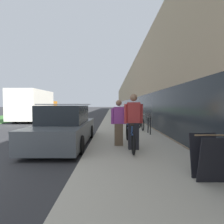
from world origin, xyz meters
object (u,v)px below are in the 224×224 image
Objects in this scene: person_bystander at (120,123)px; parked_sedan_curbside at (66,127)px; tandem_bicycle at (131,136)px; person_rider at (134,122)px; sandwich_board_sign at (210,157)px; cruiser_bike_nearest at (142,123)px; moving_truck at (36,106)px; bike_rack_hoop at (150,124)px; cruiser_bike_farthest at (135,117)px; cruiser_bike_middle at (140,120)px.

parked_sedan_curbside is (-2.11, 0.59, -0.24)m from person_bystander.
parked_sedan_curbside reaches higher than tandem_bicycle.
person_bystander reaches higher than parked_sedan_curbside.
tandem_bicycle is 0.66m from person_rider.
person_rider is at bearing 116.17° from sandwich_board_sign.
moving_truck reaches higher than cruiser_bike_nearest.
sandwich_board_sign reaches higher than cruiser_bike_nearest.
person_rider is 2.03× the size of sandwich_board_sign.
person_bystander is at bearing -123.03° from bike_rack_hoop.
person_rider is 2.83m from parked_sedan_curbside.
tandem_bicycle is at bearing -17.23° from parked_sedan_curbside.
cruiser_bike_farthest is at bearing 65.57° from parked_sedan_curbside.
sandwich_board_sign is at bearing -90.17° from cruiser_bike_farthest.
person_bystander is 1.94× the size of bike_rack_hoop.
sandwich_board_sign is 0.20× the size of parked_sedan_curbside.
parked_sedan_curbside reaches higher than cruiser_bike_middle.
person_rider reaches higher than cruiser_bike_middle.
cruiser_bike_farthest is at bearing 91.20° from cruiser_bike_middle.
person_bystander is at bearing -15.78° from parked_sedan_curbside.
parked_sedan_curbside is 11.24m from moving_truck.
cruiser_bike_farthest is (1.67, 8.92, -0.46)m from person_bystander.
sandwich_board_sign is 0.14× the size of moving_truck.
person_bystander reaches higher than cruiser_bike_nearest.
cruiser_bike_middle is at bearing 89.46° from sandwich_board_sign.
tandem_bicycle is 1.54× the size of cruiser_bike_nearest.
cruiser_bike_middle is 0.28× the size of moving_truck.
cruiser_bike_middle is 1.99× the size of sandwich_board_sign.
parked_sedan_curbside is (-3.78, -8.32, 0.22)m from cruiser_bike_farthest.
moving_truck reaches higher than person_bystander.
tandem_bicycle is 3.07× the size of sandwich_board_sign.
person_rider is 7.06m from cruiser_bike_middle.
sandwich_board_sign reaches higher than cruiser_bike_farthest.
sandwich_board_sign is (-0.00, -5.45, -0.06)m from bike_rack_hoop.
bike_rack_hoop is 4.22m from parked_sedan_curbside.
cruiser_bike_farthest is at bearing 89.83° from sandwich_board_sign.
person_rider is (0.08, -0.36, 0.54)m from tandem_bicycle.
cruiser_bike_farthest is at bearing 79.36° from person_bystander.
bike_rack_hoop is 0.94× the size of sandwich_board_sign.
sandwich_board_sign is at bearing -88.73° from cruiser_bike_nearest.
bike_rack_hoop is 6.39m from cruiser_bike_farthest.
bike_rack_hoop is 0.13× the size of moving_truck.
tandem_bicycle is at bearing -101.56° from cruiser_bike_middle.
person_bystander reaches higher than tandem_bicycle.
parked_sedan_curbside reaches higher than cruiser_bike_nearest.
person_rider is at bearing -23.74° from parked_sedan_curbside.
person_rider is 1.02× the size of cruiser_bike_middle.
tandem_bicycle is 3.27× the size of bike_rack_hoop.
person_bystander is at bearing 119.29° from sandwich_board_sign.
tandem_bicycle is 2.62m from parked_sedan_curbside.
tandem_bicycle is at bearing 102.93° from person_rider.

